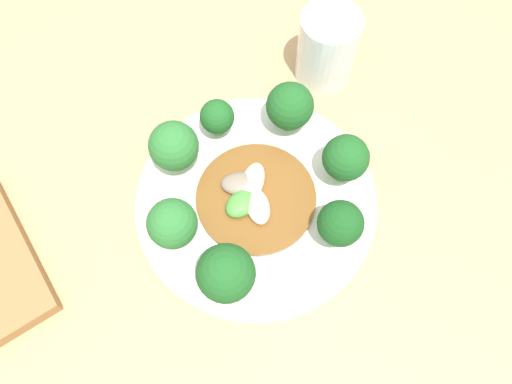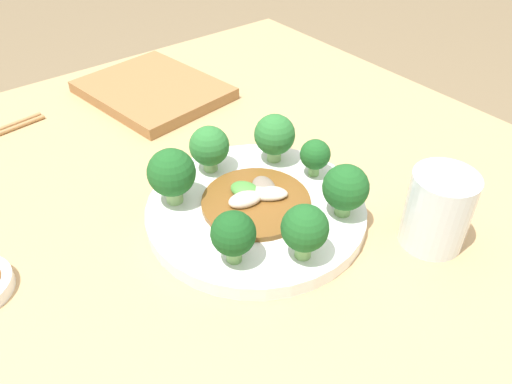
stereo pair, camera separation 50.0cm
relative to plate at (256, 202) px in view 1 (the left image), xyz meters
The scene contains 12 objects.
ground_plane 0.76m from the plate, 50.73° to the right, with size 8.00×8.00×0.00m, color #7F6B4C.
table 0.39m from the plate, 50.73° to the right, with size 1.03×0.85×0.75m.
plate is the anchor object (origin of this frame).
broccoli_east 0.11m from the plate, ahead, with size 0.05×0.05×0.07m.
broccoli_northwest 0.11m from the plate, 127.85° to the left, with size 0.05×0.05×0.06m.
broccoli_southeast 0.11m from the plate, 52.31° to the right, with size 0.06×0.06×0.07m.
broccoli_southwest 0.12m from the plate, 136.71° to the right, with size 0.06×0.06×0.07m.
broccoli_south 0.11m from the plate, 88.65° to the right, with size 0.04×0.04×0.05m.
broccoli_west 0.11m from the plate, behind, with size 0.05×0.05×0.07m.
broccoli_northeast 0.12m from the plate, 47.96° to the left, with size 0.06×0.06×0.07m.
stirfry_center 0.02m from the plate, 35.15° to the right, with size 0.14×0.14×0.02m.
drinking_glass 0.22m from the plate, 139.87° to the right, with size 0.08×0.08×0.10m.
Camera 1 is at (0.06, 0.25, 1.30)m, focal length 35.00 mm.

